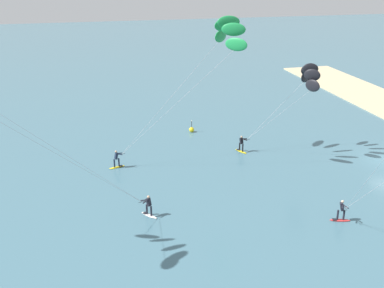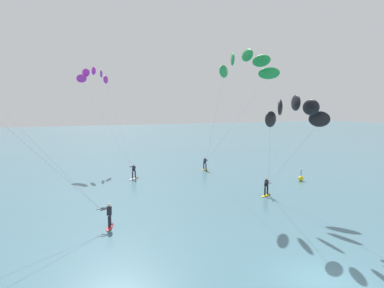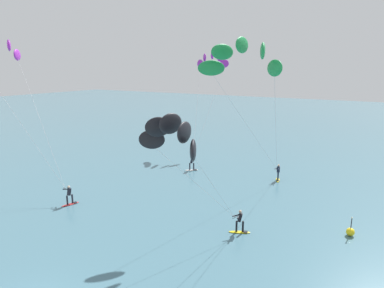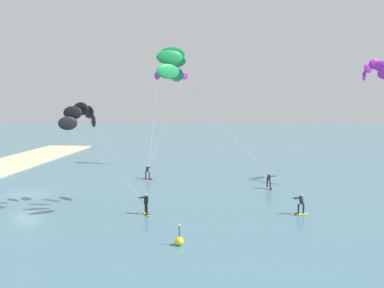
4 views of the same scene
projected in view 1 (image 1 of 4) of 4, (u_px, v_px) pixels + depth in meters
name	position (u px, v px, depth m)	size (l,w,h in m)	color
kitesurfer_nearshore	(306.00, 79.00, 42.51)	(4.88, 7.49, 8.93)	yellow
kitesurfer_downwind	(224.00, 36.00, 39.81)	(6.36, 12.09, 13.28)	yellow
marker_buoy	(192.00, 130.00, 50.75)	(0.56, 0.56, 1.38)	yellow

